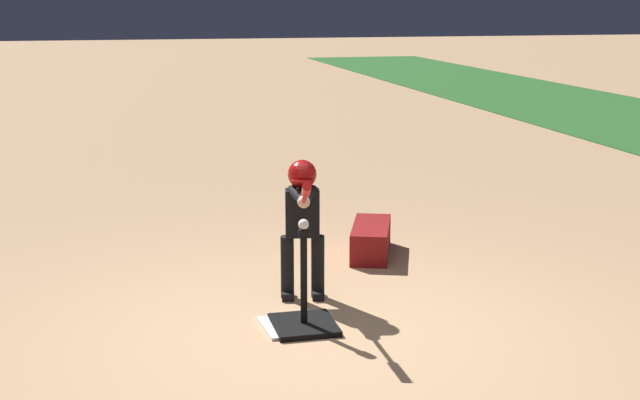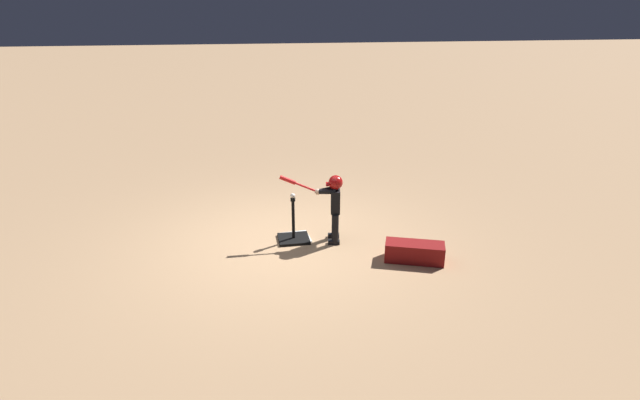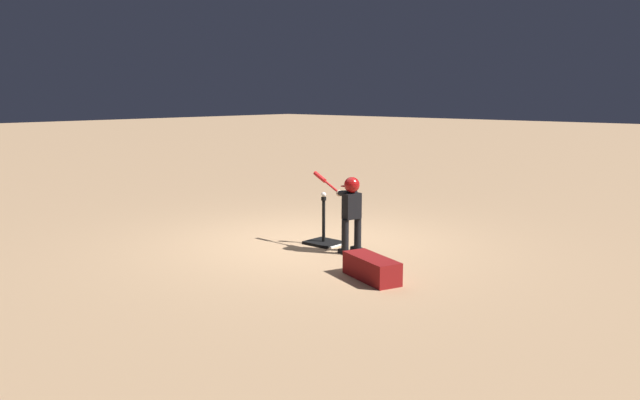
{
  "view_description": "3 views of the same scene",
  "coord_description": "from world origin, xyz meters",
  "px_view_note": "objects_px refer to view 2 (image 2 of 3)",
  "views": [
    {
      "loc": [
        5.57,
        -1.32,
        2.26
      ],
      "look_at": [
        -0.65,
        0.17,
        0.8
      ],
      "focal_mm": 50.0,
      "sensor_mm": 36.0,
      "label": 1
    },
    {
      "loc": [
        0.62,
        7.01,
        3.44
      ],
      "look_at": [
        -0.57,
        0.13,
        0.72
      ],
      "focal_mm": 28.0,
      "sensor_mm": 36.0,
      "label": 2
    },
    {
      "loc": [
        -6.19,
        6.75,
        2.2
      ],
      "look_at": [
        -0.2,
        0.04,
        0.68
      ],
      "focal_mm": 35.0,
      "sensor_mm": 36.0,
      "label": 3
    }
  ],
  "objects_px": {
    "batting_tee": "(294,235)",
    "baseball": "(293,196)",
    "batter_child": "(333,200)",
    "equipment_bag": "(414,252)"
  },
  "relations": [
    {
      "from": "batting_tee",
      "to": "baseball",
      "type": "bearing_deg",
      "value": 90.0
    },
    {
      "from": "baseball",
      "to": "batter_child",
      "type": "bearing_deg",
      "value": 168.34
    },
    {
      "from": "batter_child",
      "to": "batting_tee",
      "type": "bearing_deg",
      "value": -11.66
    },
    {
      "from": "baseball",
      "to": "equipment_bag",
      "type": "distance_m",
      "value": 2.0
    },
    {
      "from": "baseball",
      "to": "batting_tee",
      "type": "bearing_deg",
      "value": -90.0
    },
    {
      "from": "batting_tee",
      "to": "baseball",
      "type": "distance_m",
      "value": 0.66
    },
    {
      "from": "batting_tee",
      "to": "batter_child",
      "type": "bearing_deg",
      "value": 168.34
    },
    {
      "from": "baseball",
      "to": "equipment_bag",
      "type": "bearing_deg",
      "value": 149.12
    },
    {
      "from": "equipment_bag",
      "to": "batter_child",
      "type": "bearing_deg",
      "value": -19.57
    },
    {
      "from": "batting_tee",
      "to": "baseball",
      "type": "height_order",
      "value": "baseball"
    }
  ]
}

